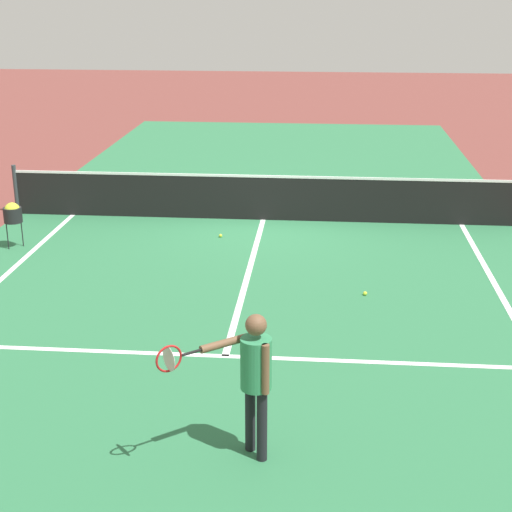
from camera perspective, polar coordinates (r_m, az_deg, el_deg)
ground_plane at (r=16.34m, az=0.53°, el=2.68°), size 60.00×60.00×0.00m
court_surface_inbounds at (r=16.34m, az=0.53°, el=2.69°), size 10.62×24.40×0.00m
line_service_near at (r=10.39m, az=-2.28°, el=-7.36°), size 8.22×0.10×0.01m
line_center_service at (r=13.31m, az=-0.56°, el=-1.21°), size 0.10×6.40×0.01m
net at (r=16.20m, az=0.54°, el=4.35°), size 10.73×0.09×1.07m
player_near at (r=7.89m, az=-0.19°, el=-8.43°), size 1.08×0.68×1.60m
ball_hopper at (r=15.07m, az=-17.47°, el=3.03°), size 0.34×0.34×0.87m
tennis_ball_mid_court at (r=12.46m, az=8.02°, el=-2.74°), size 0.07×0.07×0.07m
tennis_ball_near_net at (r=15.19m, az=-2.63°, el=1.51°), size 0.07×0.07×0.07m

